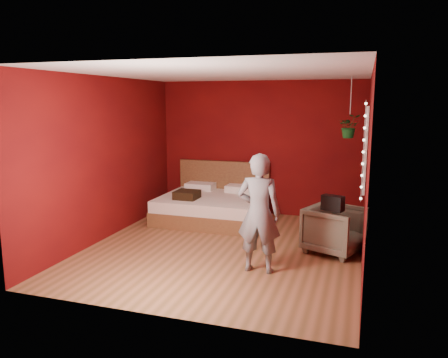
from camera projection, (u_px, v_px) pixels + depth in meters
floor at (225, 248)px, 6.66m from camera, size 4.50×4.50×0.00m
room_walls at (225, 138)px, 6.36m from camera, size 4.04×4.54×2.62m
window at (365, 148)px, 6.65m from camera, size 0.05×0.97×1.27m
fairy_lights at (363, 152)px, 6.16m from camera, size 0.04×0.04×1.45m
bed at (213, 206)px, 8.23m from camera, size 1.86×1.58×1.02m
person at (259, 213)px, 5.62m from camera, size 0.58×0.39×1.57m
armchair at (335, 230)px, 6.40m from camera, size 0.98×0.97×0.69m
handbag at (333, 203)px, 6.11m from camera, size 0.33×0.25×0.21m
throw_pillow at (187, 195)px, 7.90m from camera, size 0.41×0.41×0.14m
hanging_plant at (349, 126)px, 7.13m from camera, size 0.40×0.37×0.99m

